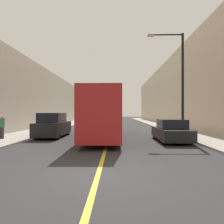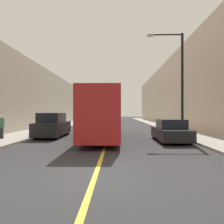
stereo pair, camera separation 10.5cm
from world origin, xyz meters
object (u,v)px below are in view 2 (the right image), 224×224
at_px(parked_suv_left, 53,126).
at_px(car_right_near, 170,131).
at_px(street_lamp_right, 179,77).
at_px(pedestrian, 1,126).
at_px(bus, 104,114).

height_order(parked_suv_left, car_right_near, parked_suv_left).
bearing_deg(parked_suv_left, street_lamp_right, 0.95).
distance_m(street_lamp_right, pedestrian, 13.88).
bearing_deg(car_right_near, bus, 152.67).
bearing_deg(pedestrian, street_lamp_right, 9.94).
xyz_separation_m(street_lamp_right, pedestrian, (-13.15, -2.30, -3.80)).
bearing_deg(car_right_near, street_lamp_right, 62.90).
relative_size(car_right_near, pedestrian, 2.81).
distance_m(parked_suv_left, car_right_near, 9.13).
relative_size(parked_suv_left, car_right_near, 1.06).
height_order(street_lamp_right, pedestrian, street_lamp_right).
xyz_separation_m(bus, pedestrian, (-7.18, -2.11, -0.86)).
relative_size(bus, parked_suv_left, 2.60).
xyz_separation_m(parked_suv_left, car_right_near, (8.80, -2.42, -0.21)).
bearing_deg(bus, car_right_near, -27.33).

